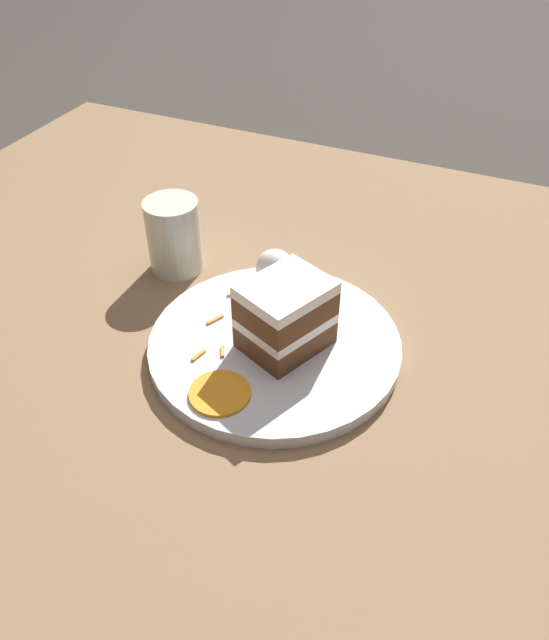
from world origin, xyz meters
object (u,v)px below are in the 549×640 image
object	(u,v)px
drinking_glass	(175,240)
orange_garnish	(220,393)
cream_dollop	(275,268)
cake_slice	(286,315)
plate	(274,345)

from	to	relation	value
drinking_glass	orange_garnish	bearing A→B (deg)	130.50
orange_garnish	drinking_glass	bearing A→B (deg)	-49.50
cream_dollop	orange_garnish	xyz separation A→B (m)	(-0.02, 0.20, -0.02)
cream_dollop	orange_garnish	distance (m)	0.20
cream_dollop	drinking_glass	xyz separation A→B (m)	(0.15, -0.00, 0.00)
cake_slice	drinking_glass	xyz separation A→B (m)	(0.21, -0.10, -0.02)
plate	cream_dollop	world-z (taller)	cream_dollop
drinking_glass	cake_slice	bearing A→B (deg)	153.59
drinking_glass	plate	bearing A→B (deg)	152.27
cream_dollop	drinking_glass	bearing A→B (deg)	-0.93
cream_dollop	drinking_glass	distance (m)	0.15
plate	cake_slice	xyz separation A→B (m)	(-0.01, 0.00, 0.05)
orange_garnish	drinking_glass	size ratio (longest dim) A/B	0.65
orange_garnish	cake_slice	bearing A→B (deg)	-107.43
cream_dollop	orange_garnish	size ratio (longest dim) A/B	0.77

